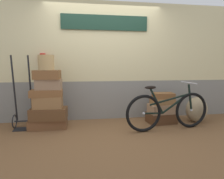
% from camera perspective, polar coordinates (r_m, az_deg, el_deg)
% --- Properties ---
extents(ground, '(9.72, 5.20, 0.06)m').
position_cam_1_polar(ground, '(3.86, -0.90, -11.79)').
color(ground, brown).
extents(station_building, '(7.72, 0.74, 2.58)m').
position_cam_1_polar(station_building, '(4.49, -2.29, 8.06)').
color(station_building, gray).
rests_on(station_building, ground).
extents(suitcase_0, '(0.71, 0.41, 0.18)m').
position_cam_1_polar(suitcase_0, '(4.11, -17.86, -9.19)').
color(suitcase_0, brown).
rests_on(suitcase_0, ground).
extents(suitcase_1, '(0.69, 0.43, 0.22)m').
position_cam_1_polar(suitcase_1, '(4.01, -17.73, -6.61)').
color(suitcase_1, brown).
rests_on(suitcase_1, suitcase_0).
extents(suitcase_2, '(0.54, 0.33, 0.22)m').
position_cam_1_polar(suitcase_2, '(3.97, -17.95, -3.51)').
color(suitcase_2, olive).
rests_on(suitcase_2, suitcase_1).
extents(suitcase_3, '(0.59, 0.32, 0.13)m').
position_cam_1_polar(suitcase_3, '(3.95, -18.37, -1.03)').
color(suitcase_3, brown).
rests_on(suitcase_3, suitcase_2).
extents(suitcase_4, '(0.48, 0.29, 0.20)m').
position_cam_1_polar(suitcase_4, '(3.95, -17.75, 1.42)').
color(suitcase_4, '#937051').
rests_on(suitcase_4, suitcase_3).
extents(suitcase_5, '(0.50, 0.33, 0.17)m').
position_cam_1_polar(suitcase_5, '(3.92, -18.20, 4.07)').
color(suitcase_5, brown).
rests_on(suitcase_5, suitcase_4).
extents(suitcase_6, '(0.59, 0.46, 0.21)m').
position_cam_1_polar(suitcase_6, '(4.36, 13.92, -7.90)').
color(suitcase_6, '#4C2D19').
rests_on(suitcase_6, ground).
extents(suitcase_7, '(0.55, 0.38, 0.19)m').
position_cam_1_polar(suitcase_7, '(4.28, 14.10, -5.39)').
color(suitcase_7, '#937051').
rests_on(suitcase_7, suitcase_6).
extents(suitcase_8, '(0.49, 0.34, 0.12)m').
position_cam_1_polar(suitcase_8, '(4.27, 14.34, -3.35)').
color(suitcase_8, olive).
rests_on(suitcase_8, suitcase_7).
extents(suitcase_9, '(0.45, 0.31, 0.12)m').
position_cam_1_polar(suitcase_9, '(4.28, 14.55, -1.73)').
color(suitcase_9, brown).
rests_on(suitcase_9, suitcase_8).
extents(wicker_basket, '(0.29, 0.29, 0.28)m').
position_cam_1_polar(wicker_basket, '(3.92, -18.44, 7.37)').
color(wicker_basket, tan).
rests_on(wicker_basket, suitcase_5).
extents(luggage_trolley, '(0.38, 0.35, 1.40)m').
position_cam_1_polar(luggage_trolley, '(4.19, -24.19, -5.53)').
color(luggage_trolley, black).
rests_on(luggage_trolley, ground).
extents(burlap_sack, '(0.45, 0.38, 0.54)m').
position_cam_1_polar(burlap_sack, '(4.63, 23.19, -5.32)').
color(burlap_sack, '#9E8966').
rests_on(burlap_sack, ground).
extents(bicycle, '(1.69, 0.46, 0.89)m').
position_cam_1_polar(bicycle, '(3.88, 15.87, -5.89)').
color(bicycle, black).
rests_on(bicycle, ground).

